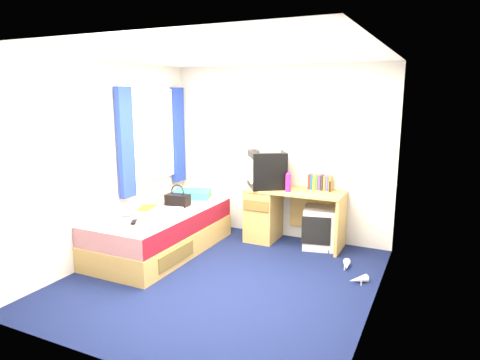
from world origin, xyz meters
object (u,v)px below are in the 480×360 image
at_px(handbag, 178,200).
at_px(picture_frame, 330,186).
at_px(aerosol_can, 289,181).
at_px(remote_control, 134,222).
at_px(towel, 167,214).
at_px(water_bottle, 127,213).
at_px(colour_swatch_fan, 141,220).
at_px(pillow, 192,194).
at_px(vcr, 267,148).
at_px(storage_cube, 321,228).
at_px(crt_tv, 267,169).
at_px(pink_water_bottle, 288,183).
at_px(bed, 161,231).
at_px(white_heels, 352,272).
at_px(desk, 276,212).
at_px(magazine, 148,208).

bearing_deg(handbag, picture_frame, 19.77).
relative_size(aerosol_can, remote_control, 1.25).
relative_size(towel, remote_control, 2.09).
bearing_deg(towel, water_bottle, -163.54).
xyz_separation_m(picture_frame, colour_swatch_fan, (-1.85, -1.58, -0.27)).
height_order(pillow, vcr, vcr).
relative_size(picture_frame, colour_swatch_fan, 0.64).
bearing_deg(water_bottle, remote_control, -35.17).
bearing_deg(aerosol_can, towel, -129.24).
bearing_deg(storage_cube, pillow, 176.58).
xyz_separation_m(storage_cube, vcr, (-0.78, -0.01, 1.01)).
bearing_deg(crt_tv, pink_water_bottle, 35.20).
bearing_deg(pink_water_bottle, remote_control, -133.63).
bearing_deg(bed, white_heels, 7.29).
height_order(picture_frame, water_bottle, picture_frame).
distance_m(aerosol_can, water_bottle, 2.16).
relative_size(storage_cube, remote_control, 3.38).
bearing_deg(aerosol_can, colour_swatch_fan, -130.13).
relative_size(picture_frame, pink_water_bottle, 0.62).
xyz_separation_m(crt_tv, aerosol_can, (0.30, 0.06, -0.15)).
bearing_deg(picture_frame, white_heels, -70.82).
bearing_deg(colour_swatch_fan, storage_cube, 39.93).
relative_size(crt_tv, towel, 2.00).
bearing_deg(towel, handbag, 110.60).
bearing_deg(bed, desk, 41.15).
height_order(vcr, remote_control, vcr).
relative_size(desk, magazine, 4.64).
xyz_separation_m(storage_cube, remote_control, (-1.79, -1.59, 0.28)).
bearing_deg(water_bottle, crt_tv, 47.94).
bearing_deg(bed, storage_cube, 29.87).
height_order(crt_tv, vcr, vcr).
relative_size(bed, water_bottle, 10.00).
bearing_deg(aerosol_can, water_bottle, -136.92).
xyz_separation_m(towel, white_heels, (2.13, 0.53, -0.56)).
relative_size(picture_frame, handbag, 0.44).
relative_size(colour_swatch_fan, white_heels, 0.39).
relative_size(storage_cube, magazine, 1.93).
height_order(pink_water_bottle, colour_swatch_fan, pink_water_bottle).
height_order(crt_tv, remote_control, crt_tv).
relative_size(vcr, picture_frame, 2.82).
bearing_deg(vcr, desk, 53.18).
xyz_separation_m(storage_cube, aerosol_can, (-0.48, 0.05, 0.58)).
relative_size(bed, white_heels, 3.51).
bearing_deg(white_heels, towel, -165.94).
height_order(storage_cube, towel, towel).
height_order(pillow, handbag, handbag).
bearing_deg(storage_cube, picture_frame, 40.97).
bearing_deg(crt_tv, vcr, 90.00).
bearing_deg(colour_swatch_fan, aerosol_can, 49.87).
bearing_deg(remote_control, crt_tv, 25.89).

